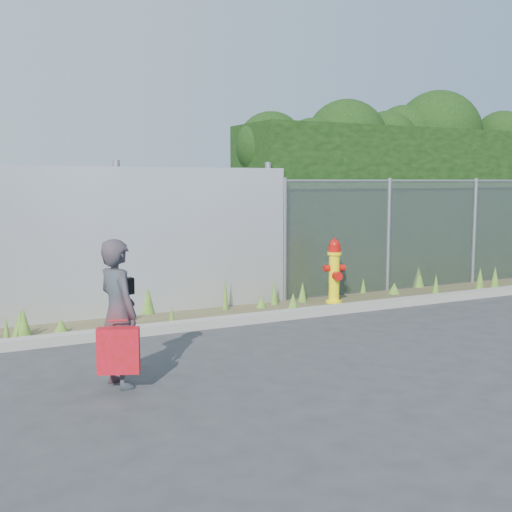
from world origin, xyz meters
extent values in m
plane|color=#323134|center=(0.00, 0.00, 0.00)|extent=(80.00, 80.00, 0.00)
cube|color=gray|center=(0.00, 1.80, 0.06)|extent=(16.00, 0.22, 0.12)
cube|color=#4A422A|center=(0.00, 2.40, 0.01)|extent=(16.00, 1.20, 0.01)
cone|color=#427122|center=(-1.26, 2.07, 0.14)|extent=(0.10, 0.10, 0.28)
cone|color=#427122|center=(-3.17, 2.24, 0.20)|extent=(0.20, 0.20, 0.39)
cone|color=#427122|center=(1.24, 2.73, 0.17)|extent=(0.15, 0.15, 0.34)
cone|color=#427122|center=(4.43, 2.00, 0.10)|extent=(0.21, 0.21, 0.21)
cone|color=#427122|center=(0.64, 2.02, 0.16)|extent=(0.21, 0.21, 0.31)
cone|color=#427122|center=(0.72, 2.74, 0.21)|extent=(0.12, 0.12, 0.42)
cone|color=#427122|center=(-2.70, 2.30, 0.10)|extent=(0.20, 0.20, 0.20)
cone|color=#427122|center=(-1.31, 2.99, 0.26)|extent=(0.21, 0.21, 0.53)
cone|color=#427122|center=(-3.39, 2.07, 0.18)|extent=(0.09, 0.09, 0.36)
cone|color=#427122|center=(-3.19, 2.39, 0.17)|extent=(0.23, 0.23, 0.34)
cone|color=#427122|center=(-1.85, 2.39, 0.25)|extent=(0.14, 0.14, 0.50)
cone|color=#427122|center=(2.65, 2.98, 0.14)|extent=(0.11, 0.11, 0.28)
cone|color=#427122|center=(3.59, 2.17, 0.19)|extent=(0.14, 0.14, 0.39)
cone|color=#427122|center=(-0.15, 2.72, 0.27)|extent=(0.10, 0.10, 0.55)
cone|color=#427122|center=(5.06, 2.22, 0.21)|extent=(0.19, 0.19, 0.42)
cone|color=#427122|center=(0.42, 2.62, 0.09)|extent=(0.17, 0.17, 0.19)
cone|color=#427122|center=(3.96, 3.03, 0.21)|extent=(0.23, 0.23, 0.41)
cone|color=#427122|center=(4.71, 2.24, 0.21)|extent=(0.18, 0.18, 0.42)
cone|color=#427122|center=(3.07, 2.65, 0.10)|extent=(0.22, 0.22, 0.20)
cube|color=silver|center=(-3.25, 3.00, 1.10)|extent=(8.50, 0.08, 2.20)
cylinder|color=gray|center=(-1.70, 3.12, 1.15)|extent=(0.10, 0.10, 2.30)
cylinder|color=gray|center=(0.80, 3.12, 1.15)|extent=(0.10, 0.10, 2.30)
cube|color=gray|center=(4.25, 3.00, 1.00)|extent=(6.50, 0.03, 2.00)
cylinder|color=gray|center=(4.25, 3.00, 2.00)|extent=(6.50, 0.04, 0.04)
cylinder|color=gray|center=(1.05, 3.00, 1.02)|extent=(0.07, 0.07, 2.05)
cylinder|color=gray|center=(3.20, 3.00, 1.02)|extent=(0.07, 0.07, 2.05)
cylinder|color=gray|center=(5.30, 3.00, 1.02)|extent=(0.07, 0.07, 2.05)
cube|color=black|center=(4.55, 4.00, 1.50)|extent=(7.30, 1.60, 3.00)
sphere|color=black|center=(1.41, 4.16, 2.61)|extent=(1.27, 1.27, 1.27)
sphere|color=black|center=(2.22, 3.96, 2.37)|extent=(1.56, 1.56, 1.56)
sphere|color=black|center=(2.94, 3.98, 2.75)|extent=(1.55, 1.55, 1.55)
sphere|color=black|center=(3.91, 4.01, 2.77)|extent=(1.18, 1.18, 1.18)
sphere|color=black|center=(4.59, 4.30, 2.85)|extent=(1.38, 1.38, 1.38)
sphere|color=black|center=(5.35, 4.15, 2.96)|extent=(1.80, 1.80, 1.80)
sphere|color=black|center=(6.25, 3.86, 2.36)|extent=(1.33, 1.33, 1.33)
sphere|color=black|center=(6.94, 3.91, 2.89)|extent=(1.20, 1.20, 1.20)
cylinder|color=#FFEA0D|center=(1.66, 2.44, 0.03)|extent=(0.27, 0.27, 0.06)
cylinder|color=#FFEA0D|center=(1.66, 2.44, 0.41)|extent=(0.17, 0.17, 0.81)
cylinder|color=#FFEA0D|center=(1.66, 2.44, 0.83)|extent=(0.23, 0.23, 0.05)
cylinder|color=#B20F0A|center=(1.66, 2.44, 0.90)|extent=(0.20, 0.20, 0.10)
sphere|color=#B20F0A|center=(1.66, 2.44, 0.96)|extent=(0.18, 0.18, 0.18)
cylinder|color=#B20F0A|center=(1.66, 2.44, 1.06)|extent=(0.05, 0.05, 0.05)
cylinder|color=#B20F0A|center=(1.53, 2.44, 0.59)|extent=(0.10, 0.10, 0.10)
cylinder|color=#B20F0A|center=(1.80, 2.44, 0.59)|extent=(0.10, 0.10, 0.10)
cylinder|color=#B20F0A|center=(1.66, 2.31, 0.48)|extent=(0.14, 0.11, 0.14)
imported|color=#0D4E57|center=(-2.58, -0.12, 0.72)|extent=(0.46, 0.59, 1.45)
cube|color=#A41109|center=(-2.64, -0.34, 0.41)|extent=(0.39, 0.14, 0.43)
cylinder|color=#A41109|center=(-2.64, -0.34, 0.70)|extent=(0.19, 0.02, 0.02)
cube|color=black|center=(-2.50, 0.00, 0.96)|extent=(0.22, 0.09, 0.16)
camera|label=1|loc=(-4.17, -6.16, 2.00)|focal=45.00mm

